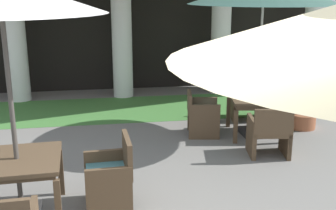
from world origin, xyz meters
The scene contains 8 objects.
lawn_strip centered at (0.00, 6.64, 0.00)m, with size 12.96×2.11×0.01m, color #47843D.
patio_table_near_foreground centered at (-1.55, 2.21, 0.64)m, with size 1.03×1.03×0.74m.
patio_chair_near_foreground_east centered at (-0.48, 2.26, 0.41)m, with size 0.59×0.66×0.90m.
patio_table_mid_left centered at (2.26, 4.54, 0.63)m, with size 1.12×1.12×0.73m.
patio_chair_mid_left_west centered at (1.25, 4.70, 0.39)m, with size 0.65×0.66×0.80m.
patio_chair_mid_left_north centered at (2.42, 5.55, 0.41)m, with size 0.72×0.68×0.87m.
patio_chair_mid_left_south centered at (2.09, 3.53, 0.40)m, with size 0.71×0.67×0.84m.
potted_palm_right_edge centered at (3.28, 4.78, 0.27)m, with size 0.54×0.54×1.02m.
Camera 1 is at (-0.55, -2.55, 2.64)m, focal length 45.20 mm.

